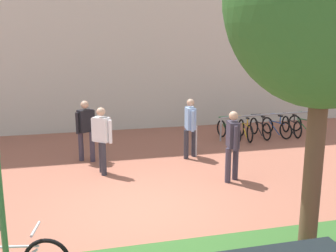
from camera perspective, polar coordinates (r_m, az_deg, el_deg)
The scene contains 7 objects.
ground_plane at distance 8.18m, azimuth -3.29°, elevation -11.87°, with size 60.00×60.00×0.00m, color #9E5B47.
bike_rack_cluster at distance 14.22m, azimuth 14.36°, elevation -0.17°, with size 3.75×1.73×0.83m.
bollard_steel at distance 11.52m, azimuth 3.84°, elevation -2.21°, with size 0.16×0.16×0.90m, color #ADADB2.
person_suited_navy at distance 11.14m, azimuth -11.83°, elevation -0.14°, with size 0.54×0.41×1.72m.
person_suited_dark at distance 9.49m, azimuth 9.34°, elevation -2.26°, with size 0.39×0.60×1.72m.
person_casual_tan at distance 11.25m, azimuth 3.25°, elevation 0.23°, with size 0.42×0.61×1.72m.
person_shirt_white at distance 10.01m, azimuth -9.57°, elevation -1.48°, with size 0.49×0.44×1.72m.
Camera 1 is at (-1.35, -7.33, 3.38)m, focal length 42.08 mm.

